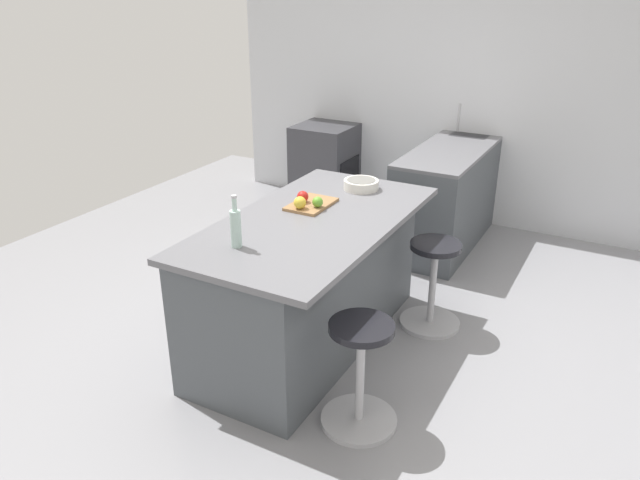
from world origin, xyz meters
TOP-DOWN VIEW (x-y plane):
  - ground_plane at (0.00, 0.00)m, footprint 6.80×6.80m
  - interior_partition_left at (-2.62, 0.00)m, footprint 0.12×4.85m
  - sink_cabinet at (-2.27, 0.23)m, footprint 2.31×0.60m
  - oven_range at (-2.27, -1.28)m, footprint 0.60×0.61m
  - kitchen_island at (0.23, -0.07)m, footprint 1.93×1.01m
  - stool_by_window at (-0.38, 0.62)m, footprint 0.44×0.44m
  - stool_middle at (0.84, 0.62)m, footprint 0.44×0.44m
  - cutting_board at (0.03, -0.15)m, footprint 0.36×0.24m
  - apple_green at (0.08, -0.07)m, footprint 0.07×0.07m
  - apple_yellow at (0.16, -0.16)m, footprint 0.08×0.08m
  - apple_red at (0.04, -0.21)m, footprint 0.08×0.08m
  - water_bottle at (0.82, -0.19)m, footprint 0.06×0.06m
  - fruit_bowl at (-0.45, -0.00)m, footprint 0.25×0.25m

SIDE VIEW (x-z plane):
  - ground_plane at x=0.00m, z-range 0.00..0.00m
  - stool_by_window at x=-0.38m, z-range -0.02..0.63m
  - stool_middle at x=0.84m, z-range -0.02..0.63m
  - oven_range at x=-2.27m, z-range 0.00..0.89m
  - sink_cabinet at x=-2.27m, z-range -0.13..1.07m
  - kitchen_island at x=0.23m, z-range 0.01..0.93m
  - cutting_board at x=0.03m, z-range 0.93..0.95m
  - fruit_bowl at x=-0.45m, z-range 0.93..1.00m
  - apple_green at x=0.08m, z-range 0.95..1.02m
  - apple_red at x=0.04m, z-range 0.95..1.02m
  - apple_yellow at x=0.16m, z-range 0.95..1.03m
  - water_bottle at x=0.82m, z-range 0.89..1.20m
  - interior_partition_left at x=-2.62m, z-range 0.00..2.72m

